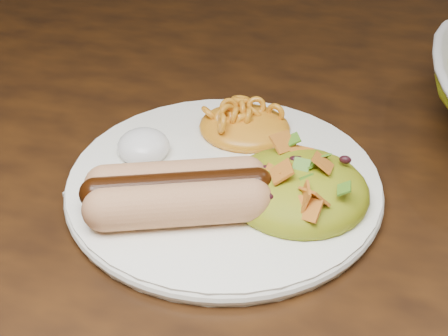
# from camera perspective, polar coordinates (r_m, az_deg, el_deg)

# --- Properties ---
(table) EXTENTS (1.60, 0.90, 0.75)m
(table) POSITION_cam_1_polar(r_m,az_deg,el_deg) (0.64, 1.39, -5.00)
(table) COLOR #391D0A
(table) RESTS_ON floor
(plate) EXTENTS (0.31, 0.31, 0.01)m
(plate) POSITION_cam_1_polar(r_m,az_deg,el_deg) (0.53, 0.00, -1.42)
(plate) COLOR white
(plate) RESTS_ON table
(hotdog) EXTENTS (0.12, 0.10, 0.03)m
(hotdog) POSITION_cam_1_polar(r_m,az_deg,el_deg) (0.49, -3.91, -1.98)
(hotdog) COLOR tan
(hotdog) RESTS_ON plate
(mac_and_cheese) EXTENTS (0.09, 0.09, 0.03)m
(mac_and_cheese) POSITION_cam_1_polar(r_m,az_deg,el_deg) (0.57, 1.74, 4.30)
(mac_and_cheese) COLOR gold
(mac_and_cheese) RESTS_ON plate
(sour_cream) EXTENTS (0.05, 0.05, 0.03)m
(sour_cream) POSITION_cam_1_polar(r_m,az_deg,el_deg) (0.55, -6.75, 2.20)
(sour_cream) COLOR white
(sour_cream) RESTS_ON plate
(taco_salad) EXTENTS (0.11, 0.10, 0.05)m
(taco_salad) POSITION_cam_1_polar(r_m,az_deg,el_deg) (0.50, 6.26, -0.89)
(taco_salad) COLOR orange
(taco_salad) RESTS_ON plate
(fork) EXTENTS (0.07, 0.13, 0.00)m
(fork) POSITION_cam_1_polar(r_m,az_deg,el_deg) (0.56, -8.92, -0.06)
(fork) COLOR white
(fork) RESTS_ON table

